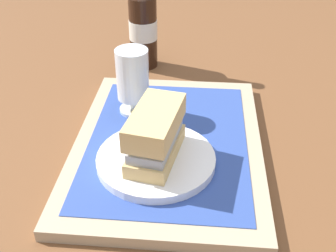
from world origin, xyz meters
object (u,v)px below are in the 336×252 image
at_px(sandwich, 156,133).
at_px(beer_bottle, 143,24).
at_px(plate, 156,159).
at_px(beer_glass, 133,79).

xyz_separation_m(sandwich, beer_bottle, (0.39, 0.07, 0.03)).
bearing_deg(plate, sandwich, -10.38).
bearing_deg(beer_bottle, sandwich, -169.36).
bearing_deg(beer_glass, plate, -158.98).
bearing_deg(beer_glass, beer_bottle, 3.30).
bearing_deg(beer_bottle, plate, -169.53).
bearing_deg(sandwich, plate, 180.00).
height_order(plate, beer_bottle, beer_bottle).
xyz_separation_m(plate, beer_glass, (0.15, 0.06, 0.06)).
xyz_separation_m(beer_glass, beer_bottle, (0.24, 0.01, 0.02)).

